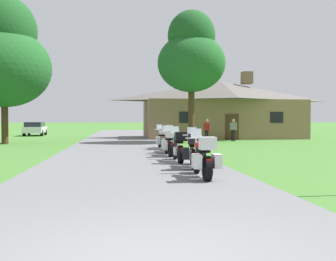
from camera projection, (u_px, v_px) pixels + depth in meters
ground_plane at (125, 146)px, 24.04m from camera, size 500.00×500.00×0.00m
asphalt_driveway at (126, 148)px, 22.05m from camera, size 6.40×80.00×0.06m
motorcycle_red_nearest_to_camera at (203, 158)px, 10.36m from camera, size 0.72×2.08×1.30m
motorcycle_silver_second_in_row at (194, 151)px, 12.65m from camera, size 0.89×2.08×1.30m
motorcycle_green_third_in_row at (178, 147)px, 14.53m from camera, size 0.66×2.08×1.30m
motorcycle_red_fourth_in_row at (169, 143)px, 16.87m from camera, size 0.72×2.08×1.30m
motorcycle_orange_fifth_in_row at (169, 141)px, 18.89m from camera, size 0.92×2.08×1.30m
motorcycle_green_farthest_in_row at (162, 139)px, 20.94m from camera, size 0.73×2.08×1.30m
stone_lodge at (221, 109)px, 35.27m from camera, size 14.33×7.59×5.99m
bystander_gray_shirt_near_lodge at (233, 129)px, 29.80m from camera, size 0.46×0.39×1.69m
bystander_red_shirt_beside_signpost at (207, 129)px, 28.50m from camera, size 0.40×0.44×1.69m
tree_left_near at (4, 57)px, 26.02m from camera, size 6.16×6.16×9.87m
tree_by_lodge_front at (191, 55)px, 27.41m from camera, size 4.76×4.76×9.30m
parked_white_suv_far_left at (35, 128)px, 40.39m from camera, size 2.10×4.69×1.40m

